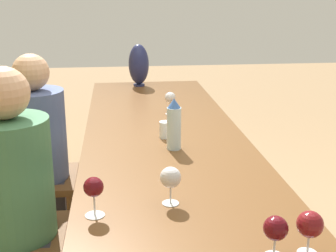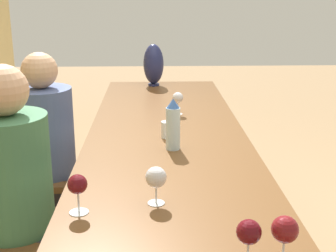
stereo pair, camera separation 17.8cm
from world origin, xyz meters
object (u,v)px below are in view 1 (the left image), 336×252
Objects in this scene: chair_near at (1,228)px; wine_glass_3 at (94,188)px; water_tumbler at (165,129)px; wine_glass_2 at (310,225)px; wine_glass_4 at (171,178)px; wine_glass_0 at (170,98)px; wine_glass_1 at (276,229)px; vase at (139,65)px; person_near at (16,192)px; person_far at (40,147)px; chair_far at (27,172)px; water_bottle at (174,125)px.

wine_glass_3 is at bearing -137.86° from chair_near.
water_tumbler is 1.20m from wine_glass_2.
wine_glass_0 is at bearing -6.62° from wine_glass_4.
wine_glass_1 is at bearing -120.60° from wine_glass_3.
person_near reaches higher than vase.
wine_glass_0 is at bearing -44.77° from person_near.
person_far reaches higher than wine_glass_2.
vase is 2.31× the size of wine_glass_4.
chair_near and chair_far have the same top height.
wine_glass_2 is 0.11× the size of person_near.
wine_glass_4 is (0.38, 0.37, 0.01)m from wine_glass_2.
wine_glass_1 is (-2.51, -0.27, -0.08)m from vase.
wine_glass_3 is 0.16× the size of chair_near.
water_bottle is at bearing -78.12° from person_near.
wine_glass_0 is 1.25m from chair_near.
person_near reaches higher than wine_glass_0.
water_bottle is at bearing -28.50° from wine_glass_3.
water_tumbler is 1.18m from wine_glass_1.
wine_glass_1 is 0.10m from wine_glass_2.
chair_far is at bearing 90.00° from person_far.
person_near is at bearing 101.88° from water_bottle.
chair_far is at bearing 36.15° from wine_glass_2.
water_tumbler is at bearing -21.68° from wine_glass_3.
person_near reaches higher than water_tumbler.
wine_glass_0 is at bearing -5.05° from water_bottle.
wine_glass_3 is at bearing 172.98° from vase.
chair_near is at bearing 132.34° from wine_glass_0.
wine_glass_0 is 0.12× the size of person_far.
person_far is (1.51, 0.91, -0.24)m from wine_glass_1.
person_near reaches higher than wine_glass_1.
chair_near is at bearing 156.59° from vase.
chair_far is at bearing 33.42° from wine_glass_1.
person_far is (-1.00, 0.65, -0.32)m from vase.
water_tumbler is at bearing -177.18° from vase.
wine_glass_0 reaches higher than chair_far.
wine_glass_3 is at bearing 162.31° from wine_glass_0.
chair_far is 0.71m from person_near.
chair_near is 0.75× the size of person_far.
wine_glass_3 and wine_glass_4 have the same top height.
vase is at bearing -20.95° from person_near.
vase is 1.90m from chair_near.
water_tumbler is 0.10× the size of chair_far.
vase reaches higher than wine_glass_3.
person_far reaches higher than wine_glass_3.
person_near is at bearing 51.01° from wine_glass_2.
person_near is at bearing 159.05° from vase.
wine_glass_3 is at bearing 158.32° from water_tumbler.
wine_glass_0 reaches higher than wine_glass_2.
chair_far is at bearing 66.55° from water_tumbler.
water_tumbler is at bearing 14.67° from wine_glass_2.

